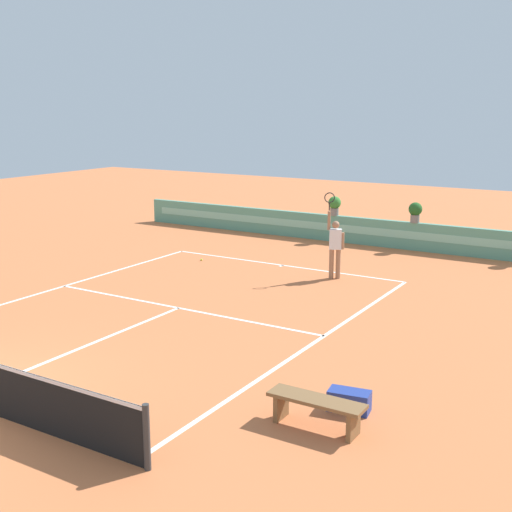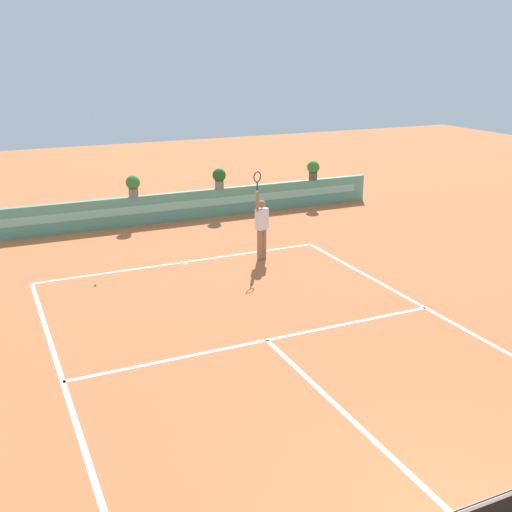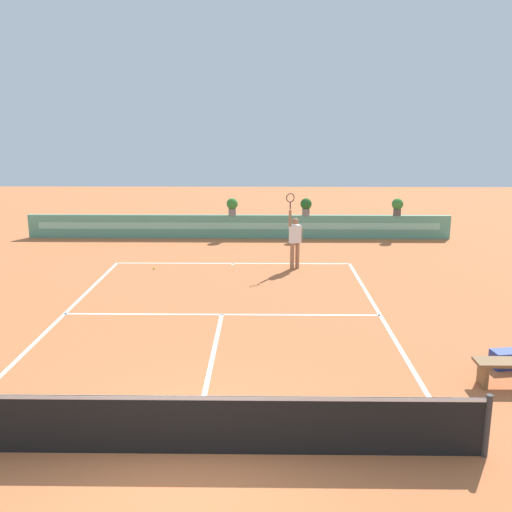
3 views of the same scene
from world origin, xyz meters
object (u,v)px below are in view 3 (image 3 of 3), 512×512
at_px(tennis_player, 295,238).
at_px(potted_plant_centre, 232,205).
at_px(potted_plant_far_right, 397,206).
at_px(gear_bag, 509,359).
at_px(potted_plant_right, 306,206).
at_px(tennis_ball_near_baseline, 154,268).

distance_m(tennis_player, potted_plant_centre, 5.70).
bearing_deg(potted_plant_far_right, tennis_player, -131.65).
distance_m(gear_bag, potted_plant_centre, 14.68).
relative_size(gear_bag, potted_plant_right, 0.97).
xyz_separation_m(tennis_ball_near_baseline, potted_plant_centre, (2.38, 5.33, 1.38)).
height_order(potted_plant_far_right, potted_plant_right, same).
xyz_separation_m(gear_bag, tennis_player, (-3.96, 8.01, 0.87)).
bearing_deg(tennis_ball_near_baseline, potted_plant_far_right, 29.63).
bearing_deg(potted_plant_far_right, tennis_ball_near_baseline, -150.37).
xyz_separation_m(tennis_player, potted_plant_centre, (-2.39, 5.16, 0.36)).
relative_size(potted_plant_centre, potted_plant_far_right, 1.00).
bearing_deg(tennis_ball_near_baseline, tennis_player, 1.96).
height_order(tennis_player, tennis_ball_near_baseline, tennis_player).
relative_size(tennis_player, tennis_ball_near_baseline, 38.01).
xyz_separation_m(tennis_player, potted_plant_far_right, (4.59, 5.16, 0.36)).
bearing_deg(potted_plant_centre, gear_bag, -64.26).
bearing_deg(potted_plant_right, tennis_ball_near_baseline, -135.96).
bearing_deg(gear_bag, potted_plant_far_right, 87.25).
distance_m(tennis_ball_near_baseline, potted_plant_right, 7.79).
bearing_deg(potted_plant_centre, potted_plant_right, 0.00).
bearing_deg(potted_plant_right, tennis_player, -98.09).
relative_size(tennis_ball_near_baseline, potted_plant_centre, 0.09).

